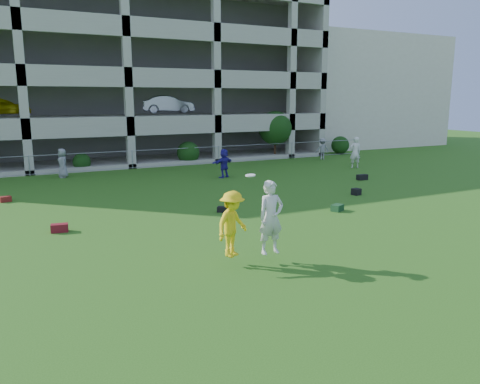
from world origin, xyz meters
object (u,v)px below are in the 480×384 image
bystander_d (224,163)px  frisbee_contest (246,222)px  bystander_c (63,163)px  parking_garage (102,77)px  bystander_f (322,149)px  crate_d (356,192)px  bystander_e (355,153)px  stucco_building (337,92)px

bystander_d → frisbee_contest: frisbee_contest is taller
bystander_c → parking_garage: bearing=151.0°
bystander_c → frisbee_contest: 17.46m
bystander_f → crate_d: 12.93m
bystander_d → frisbee_contest: size_ratio=0.75×
frisbee_contest → parking_garage: bearing=86.8°
bystander_e → bystander_f: 4.52m
bystander_e → crate_d: (-5.62, -6.80, -0.85)m
stucco_building → bystander_e: (-10.06, -15.00, -4.00)m
stucco_building → bystander_c: size_ratio=9.73×
parking_garage → stucco_building: bearing=0.7°
crate_d → frisbee_contest: bearing=-146.1°
stucco_building → crate_d: (-15.68, -21.80, -4.85)m
bystander_e → frisbee_contest: frisbee_contest is taller
bystander_f → parking_garage: (-13.65, 10.24, 5.24)m
bystander_d → bystander_f: bearing=179.8°
bystander_f → frisbee_contest: frisbee_contest is taller
bystander_c → crate_d: (11.65, -11.27, -0.67)m
bystander_e → parking_garage: parking_garage is taller
bystander_d → parking_garage: (-3.86, 14.29, 5.20)m
stucco_building → parking_garage: bearing=-179.3°
crate_d → parking_garage: 23.46m
stucco_building → bystander_f: 14.71m
bystander_f → frisbee_contest: bearing=61.3°
crate_d → bystander_e: bearing=50.4°
frisbee_contest → bystander_e: bearing=41.4°
crate_d → bystander_c: bearing=136.0°
bystander_c → crate_d: 16.22m
stucco_building → bystander_d: (-19.15, -14.59, -4.19)m
bystander_c → stucco_building: bearing=105.0°
bystander_e → crate_d: size_ratio=5.71×
bystander_c → frisbee_contest: frisbee_contest is taller
frisbee_contest → parking_garage: parking_garage is taller
bystander_e → bystander_f: size_ratio=1.28×
stucco_building → crate_d: 27.28m
bystander_f → parking_garage: parking_garage is taller
stucco_building → bystander_e: 18.50m
bystander_f → frisbee_contest: size_ratio=0.71×
bystander_f → bystander_e: bearing=93.7°
stucco_building → parking_garage: 23.03m
bystander_d → parking_garage: parking_garage is taller
crate_d → bystander_f: bearing=60.7°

